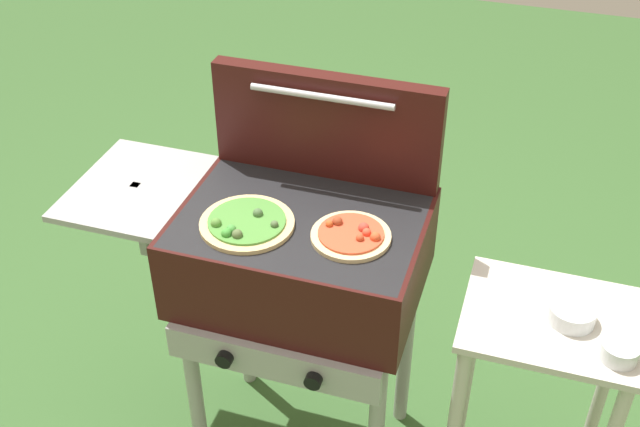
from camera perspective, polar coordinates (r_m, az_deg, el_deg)
The scene contains 7 objects.
grill at distance 2.14m, azimuth -1.68°, elevation -3.31°, with size 0.96×0.53×0.90m.
grill_lid_open at distance 2.13m, azimuth 0.47°, elevation 6.34°, with size 0.63×0.08×0.30m.
pizza_pepperoni at distance 1.97m, azimuth 2.29°, elevation -1.54°, with size 0.20×0.20×0.04m.
pizza_veggie at distance 2.01m, azimuth -5.34°, elevation -0.70°, with size 0.24×0.24×0.04m.
prep_table at distance 2.22m, azimuth 15.44°, elevation -11.04°, with size 0.44×0.36×0.74m.
topping_bowl_near at distance 2.01m, azimuth 20.70°, elevation -9.27°, with size 0.09×0.09×0.04m.
topping_bowl_far at distance 2.07m, azimuth 17.65°, elevation -6.88°, with size 0.12×0.12×0.04m.
Camera 1 is at (0.54, -1.55, 2.11)m, focal length 44.56 mm.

